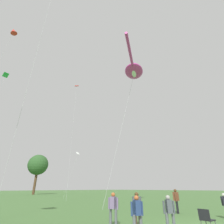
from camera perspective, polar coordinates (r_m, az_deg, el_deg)
name	(u,v)px	position (r m, az deg, el deg)	size (l,w,h in m)	color
big_show_kite	(134,71)	(25.08, 7.17, 13.46)	(8.20, 5.79, 17.31)	#CC3899
person_tall_center	(176,199)	(15.20, 20.49, -25.37)	(0.55, 0.47, 1.62)	black
person_grey_haired_man	(137,207)	(9.48, 8.32, -28.59)	(0.54, 0.39, 1.50)	#473828
person_dark_jacket	(169,210)	(8.81, 18.42, -28.51)	(0.40, 0.40, 1.40)	slate
person_brown_coat	(137,212)	(7.86, 8.30, -29.96)	(0.44, 0.42, 1.41)	slate
person_short_left	(113,206)	(9.72, 0.39, -28.75)	(0.43, 0.50, 1.48)	slate
folding_chair	(206,218)	(9.49, 28.71, -28.43)	(0.54, 0.54, 0.86)	#4C4C51
small_kite_tiny_distant	(13,32)	(31.13, -29.86, 22.04)	(2.41, 3.19, 23.12)	red
small_kite_stunt_black	(3,81)	(39.27, -32.30, 8.75)	(2.07, 1.61, 22.28)	green
small_kite_diamond_red	(76,88)	(37.20, -11.69, 7.87)	(2.60, 4.14, 21.68)	red
small_kite_triangle_green	(77,155)	(37.17, -11.46, -13.88)	(2.11, 1.25, 8.58)	white
tree_shrub_far	(38,165)	(59.18, -23.29, -15.80)	(5.91, 5.91, 11.16)	#513823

